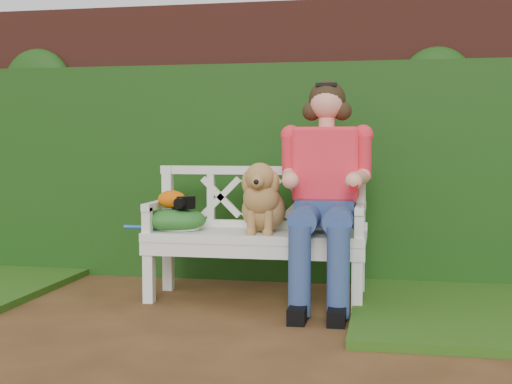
# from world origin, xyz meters

# --- Properties ---
(ground) EXTENTS (60.00, 60.00, 0.00)m
(ground) POSITION_xyz_m (0.00, 0.00, 0.00)
(ground) COLOR #432815
(brick_wall) EXTENTS (10.00, 0.30, 2.20)m
(brick_wall) POSITION_xyz_m (0.00, 1.90, 1.10)
(brick_wall) COLOR #5B281F
(brick_wall) RESTS_ON ground
(ivy_hedge) EXTENTS (10.00, 0.18, 1.70)m
(ivy_hedge) POSITION_xyz_m (0.00, 1.68, 0.85)
(ivy_hedge) COLOR #173F10
(ivy_hedge) RESTS_ON ground
(garden_bench) EXTENTS (1.61, 0.68, 0.48)m
(garden_bench) POSITION_xyz_m (0.42, 0.95, 0.24)
(garden_bench) COLOR white
(garden_bench) RESTS_ON ground
(seated_woman) EXTENTS (0.94, 1.05, 1.53)m
(seated_woman) POSITION_xyz_m (0.90, 0.93, 0.76)
(seated_woman) COLOR #FD6069
(seated_woman) RESTS_ON ground
(dog) EXTENTS (0.42, 0.50, 0.48)m
(dog) POSITION_xyz_m (0.48, 0.90, 0.72)
(dog) COLOR #BC6D27
(dog) RESTS_ON garden_bench
(tennis_racket) EXTENTS (0.60, 0.32, 0.03)m
(tennis_racket) POSITION_xyz_m (-0.15, 0.91, 0.49)
(tennis_racket) COLOR silver
(tennis_racket) RESTS_ON garden_bench
(green_bag) EXTENTS (0.49, 0.41, 0.15)m
(green_bag) POSITION_xyz_m (-0.14, 0.89, 0.56)
(green_bag) COLOR green
(green_bag) RESTS_ON garden_bench
(camera_item) EXTENTS (0.16, 0.14, 0.09)m
(camera_item) POSITION_xyz_m (-0.07, 0.89, 0.67)
(camera_item) COLOR black
(camera_item) RESTS_ON green_bag
(baseball_glove) EXTENTS (0.24, 0.22, 0.13)m
(baseball_glove) POSITION_xyz_m (-0.17, 0.91, 0.69)
(baseball_glove) COLOR #DD5906
(baseball_glove) RESTS_ON green_bag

